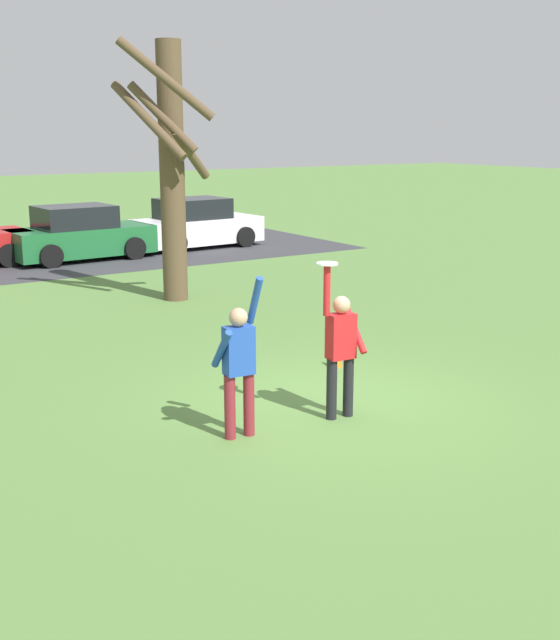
{
  "coord_description": "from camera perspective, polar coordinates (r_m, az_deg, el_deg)",
  "views": [
    {
      "loc": [
        -6.33,
        -8.48,
        3.74
      ],
      "look_at": [
        -0.95,
        -0.2,
        1.36
      ],
      "focal_mm": 44.55,
      "sensor_mm": 36.0,
      "label": 1
    }
  ],
  "objects": [
    {
      "name": "parked_car_white",
      "position": [
        26.06,
        -6.06,
        6.81
      ],
      "size": [
        4.2,
        2.23,
        1.59
      ],
      "rotation": [
        0.0,
        0.0,
        0.06
      ],
      "color": "white",
      "rests_on": "ground_plane"
    },
    {
      "name": "field_cone_orange",
      "position": [
        12.89,
        3.94,
        -2.63
      ],
      "size": [
        0.26,
        0.26,
        0.32
      ],
      "primitive_type": "cone",
      "color": "orange",
      "rests_on": "ground_plane"
    },
    {
      "name": "parking_strip",
      "position": [
        24.64,
        -14.03,
        4.4
      ],
      "size": [
        16.82,
        6.4,
        0.01
      ],
      "primitive_type": "cube",
      "color": "#38383D",
      "rests_on": "ground_plane"
    },
    {
      "name": "person_defender",
      "position": [
        9.72,
        -2.97,
        -2.98
      ],
      "size": [
        0.57,
        0.49,
        2.04
      ],
      "rotation": [
        0.0,
        0.0,
        6.2
      ],
      "color": "maroon",
      "rests_on": "ground_plane"
    },
    {
      "name": "bare_tree_tall",
      "position": [
        17.64,
        -7.83,
        10.93
      ],
      "size": [
        2.15,
        1.73,
        5.59
      ],
      "color": "brown",
      "rests_on": "ground_plane"
    },
    {
      "name": "ground_plane",
      "position": [
        11.22,
        3.56,
        -5.96
      ],
      "size": [
        120.0,
        120.0,
        0.0
      ],
      "primitive_type": "plane",
      "color": "#567F3D"
    },
    {
      "name": "person_catcher",
      "position": [
        10.4,
        4.39,
        -1.89
      ],
      "size": [
        0.56,
        0.49,
        2.08
      ],
      "rotation": [
        0.0,
        0.0,
        3.06
      ],
      "color": "black",
      "rests_on": "ground_plane"
    },
    {
      "name": "parked_car_green",
      "position": [
        24.12,
        -14.21,
        5.94
      ],
      "size": [
        4.2,
        2.23,
        1.59
      ],
      "rotation": [
        0.0,
        0.0,
        0.06
      ],
      "color": "#1E6633",
      "rests_on": "ground_plane"
    },
    {
      "name": "frisbee_disc",
      "position": [
        10.04,
        3.41,
        4.06
      ],
      "size": [
        0.27,
        0.27,
        0.02
      ],
      "primitive_type": "cylinder",
      "color": "white",
      "rests_on": "person_catcher"
    }
  ]
}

